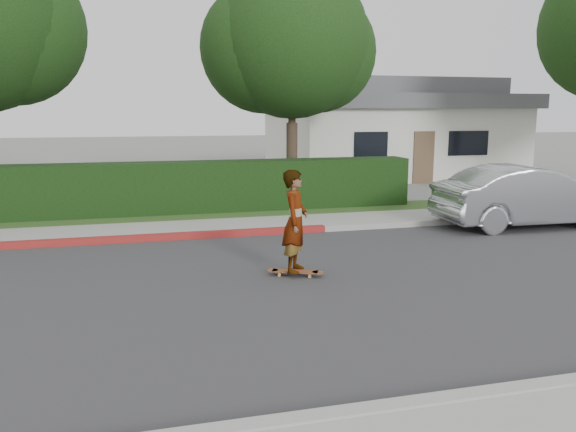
% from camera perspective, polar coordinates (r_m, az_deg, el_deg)
% --- Properties ---
extents(ground, '(120.00, 120.00, 0.00)m').
position_cam_1_polar(ground, '(9.61, 5.59, -6.89)').
color(ground, slate).
rests_on(ground, ground).
extents(road, '(60.00, 8.00, 0.01)m').
position_cam_1_polar(road, '(9.61, 5.59, -6.86)').
color(road, '#2D2D30').
rests_on(road, ground).
extents(curb_near, '(60.00, 0.20, 0.15)m').
position_cam_1_polar(curb_near, '(6.18, 19.33, -16.99)').
color(curb_near, '#9E9E99').
rests_on(curb_near, ground).
extents(curb_far, '(60.00, 0.20, 0.15)m').
position_cam_1_polar(curb_far, '(13.39, -0.42, -1.51)').
color(curb_far, '#9E9E99').
rests_on(curb_far, ground).
extents(curb_red_section, '(12.00, 0.21, 0.15)m').
position_cam_1_polar(curb_red_section, '(13.13, -22.12, -2.53)').
color(curb_red_section, maroon).
rests_on(curb_red_section, ground).
extents(sidewalk_far, '(60.00, 1.60, 0.12)m').
position_cam_1_polar(sidewalk_far, '(14.25, -1.30, -0.83)').
color(sidewalk_far, gray).
rests_on(sidewalk_far, ground).
extents(planting_strip, '(60.00, 1.60, 0.10)m').
position_cam_1_polar(planting_strip, '(15.78, -2.63, 0.24)').
color(planting_strip, '#2D4C1E').
rests_on(planting_strip, ground).
extents(hedge, '(15.00, 1.00, 1.50)m').
position_cam_1_polar(hedge, '(15.94, -13.73, 2.60)').
color(hedge, black).
rests_on(hedge, ground).
extents(tree_center, '(5.66, 4.84, 7.44)m').
position_cam_1_polar(tree_center, '(18.50, 0.21, 16.86)').
color(tree_center, '#33261C').
rests_on(tree_center, ground).
extents(house, '(10.60, 8.60, 4.30)m').
position_cam_1_polar(house, '(27.03, 10.05, 8.75)').
color(house, beige).
rests_on(house, ground).
extents(skateboard, '(1.00, 0.58, 0.09)m').
position_cam_1_polar(skateboard, '(9.96, 0.72, -5.67)').
color(skateboard, gold).
rests_on(skateboard, ground).
extents(skateboarder, '(0.68, 0.78, 1.79)m').
position_cam_1_polar(skateboarder, '(9.75, 0.74, -0.53)').
color(skateboarder, white).
rests_on(skateboarder, skateboard).
extents(car_silver, '(4.74, 1.77, 1.55)m').
position_cam_1_polar(car_silver, '(15.35, 23.24, 1.84)').
color(car_silver, '#A2A4A9').
rests_on(car_silver, ground).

